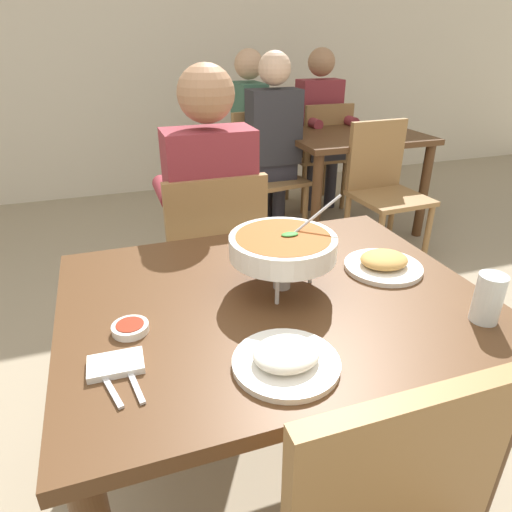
# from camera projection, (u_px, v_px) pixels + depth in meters

# --- Properties ---
(ground_plane) EXTENTS (16.00, 16.00, 0.00)m
(ground_plane) POSITION_uv_depth(u_px,v_px,m) (270.00, 473.00, 1.60)
(ground_plane) COLOR gray
(cafe_rear_partition) EXTENTS (10.00, 0.10, 3.00)m
(cafe_rear_partition) POSITION_uv_depth(u_px,v_px,m) (132.00, 21.00, 3.88)
(cafe_rear_partition) COLOR beige
(cafe_rear_partition) RESTS_ON ground_plane
(dining_table_main) EXTENTS (1.16, 0.91, 0.74)m
(dining_table_main) POSITION_uv_depth(u_px,v_px,m) (272.00, 327.00, 1.32)
(dining_table_main) COLOR #51331C
(dining_table_main) RESTS_ON ground_plane
(chair_diner_main) EXTENTS (0.44, 0.44, 0.90)m
(chair_diner_main) POSITION_uv_depth(u_px,v_px,m) (213.00, 257.00, 2.00)
(chair_diner_main) COLOR olive
(chair_diner_main) RESTS_ON ground_plane
(diner_main) EXTENTS (0.40, 0.45, 1.31)m
(diner_main) POSITION_uv_depth(u_px,v_px,m) (209.00, 205.00, 1.93)
(diner_main) COLOR #2D2D38
(diner_main) RESTS_ON ground_plane
(curry_bowl) EXTENTS (0.33, 0.30, 0.26)m
(curry_bowl) POSITION_uv_depth(u_px,v_px,m) (283.00, 247.00, 1.25)
(curry_bowl) COLOR silver
(curry_bowl) RESTS_ON dining_table_main
(rice_plate) EXTENTS (0.24, 0.24, 0.06)m
(rice_plate) POSITION_uv_depth(u_px,v_px,m) (286.00, 358.00, 0.99)
(rice_plate) COLOR white
(rice_plate) RESTS_ON dining_table_main
(appetizer_plate) EXTENTS (0.24, 0.24, 0.06)m
(appetizer_plate) POSITION_uv_depth(u_px,v_px,m) (383.00, 263.00, 1.40)
(appetizer_plate) COLOR white
(appetizer_plate) RESTS_ON dining_table_main
(sauce_dish) EXTENTS (0.09, 0.09, 0.02)m
(sauce_dish) POSITION_uv_depth(u_px,v_px,m) (130.00, 328.00, 1.11)
(sauce_dish) COLOR white
(sauce_dish) RESTS_ON dining_table_main
(napkin_folded) EXTENTS (0.12, 0.08, 0.02)m
(napkin_folded) POSITION_uv_depth(u_px,v_px,m) (116.00, 364.00, 0.99)
(napkin_folded) COLOR white
(napkin_folded) RESTS_ON dining_table_main
(fork_utensil) EXTENTS (0.06, 0.17, 0.01)m
(fork_utensil) POSITION_uv_depth(u_px,v_px,m) (108.00, 383.00, 0.94)
(fork_utensil) COLOR silver
(fork_utensil) RESTS_ON dining_table_main
(spoon_utensil) EXTENTS (0.04, 0.17, 0.01)m
(spoon_utensil) POSITION_uv_depth(u_px,v_px,m) (132.00, 378.00, 0.96)
(spoon_utensil) COLOR silver
(spoon_utensil) RESTS_ON dining_table_main
(drink_glass) EXTENTS (0.07, 0.07, 0.13)m
(drink_glass) POSITION_uv_depth(u_px,v_px,m) (488.00, 301.00, 1.13)
(drink_glass) COLOR silver
(drink_glass) RESTS_ON dining_table_main
(dining_table_far) EXTENTS (1.00, 0.80, 0.74)m
(dining_table_far) POSITION_uv_depth(u_px,v_px,m) (351.00, 151.00, 3.39)
(dining_table_far) COLOR #51331C
(dining_table_far) RESTS_ON ground_plane
(chair_bg_left) EXTENTS (0.48, 0.48, 0.90)m
(chair_bg_left) POSITION_uv_depth(u_px,v_px,m) (259.00, 153.00, 3.76)
(chair_bg_left) COLOR olive
(chair_bg_left) RESTS_ON ground_plane
(chair_bg_middle) EXTENTS (0.50, 0.50, 0.90)m
(chair_bg_middle) POSITION_uv_depth(u_px,v_px,m) (265.00, 167.00, 3.36)
(chair_bg_middle) COLOR olive
(chair_bg_middle) RESTS_ON ground_plane
(chair_bg_right) EXTENTS (0.44, 0.44, 0.90)m
(chair_bg_right) POSITION_uv_depth(u_px,v_px,m) (321.00, 150.00, 3.84)
(chair_bg_right) COLOR olive
(chair_bg_right) RESTS_ON ground_plane
(chair_bg_corner) EXTENTS (0.46, 0.46, 0.90)m
(chair_bg_corner) POSITION_uv_depth(u_px,v_px,m) (383.00, 183.00, 3.00)
(chair_bg_corner) COLOR olive
(chair_bg_corner) RESTS_ON ground_plane
(patron_bg_left) EXTENTS (0.45, 0.40, 1.31)m
(patron_bg_left) POSITION_uv_depth(u_px,v_px,m) (254.00, 126.00, 3.59)
(patron_bg_left) COLOR #2D2D38
(patron_bg_left) RESTS_ON ground_plane
(patron_bg_middle) EXTENTS (0.40, 0.45, 1.31)m
(patron_bg_middle) POSITION_uv_depth(u_px,v_px,m) (272.00, 137.00, 3.20)
(patron_bg_middle) COLOR #2D2D38
(patron_bg_middle) RESTS_ON ground_plane
(patron_bg_right) EXTENTS (0.40, 0.45, 1.31)m
(patron_bg_right) POSITION_uv_depth(u_px,v_px,m) (320.00, 121.00, 3.79)
(patron_bg_right) COLOR #2D2D38
(patron_bg_right) RESTS_ON ground_plane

